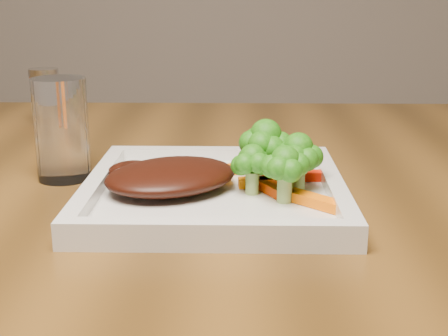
{
  "coord_description": "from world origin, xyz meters",
  "views": [
    {
      "loc": [
        0.54,
        -0.82,
        0.97
      ],
      "look_at": [
        0.53,
        -0.19,
        0.79
      ],
      "focal_mm": 50.0,
      "sensor_mm": 36.0,
      "label": 1
    }
  ],
  "objects_px": {
    "steak": "(171,176)",
    "drinking_glass": "(62,129)",
    "spice_shaker": "(45,97)",
    "plate": "(215,196)"
  },
  "relations": [
    {
      "from": "steak",
      "to": "drinking_glass",
      "type": "height_order",
      "value": "drinking_glass"
    },
    {
      "from": "drinking_glass",
      "to": "steak",
      "type": "bearing_deg",
      "value": -29.39
    },
    {
      "from": "plate",
      "to": "drinking_glass",
      "type": "height_order",
      "value": "drinking_glass"
    },
    {
      "from": "steak",
      "to": "spice_shaker",
      "type": "relative_size",
      "value": 1.57
    },
    {
      "from": "steak",
      "to": "drinking_glass",
      "type": "distance_m",
      "value": 0.16
    },
    {
      "from": "spice_shaker",
      "to": "drinking_glass",
      "type": "distance_m",
      "value": 0.32
    },
    {
      "from": "spice_shaker",
      "to": "drinking_glass",
      "type": "bearing_deg",
      "value": -69.97
    },
    {
      "from": "plate",
      "to": "drinking_glass",
      "type": "relative_size",
      "value": 2.25
    },
    {
      "from": "drinking_glass",
      "to": "spice_shaker",
      "type": "bearing_deg",
      "value": 110.03
    },
    {
      "from": "plate",
      "to": "spice_shaker",
      "type": "bearing_deg",
      "value": 127.47
    }
  ]
}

